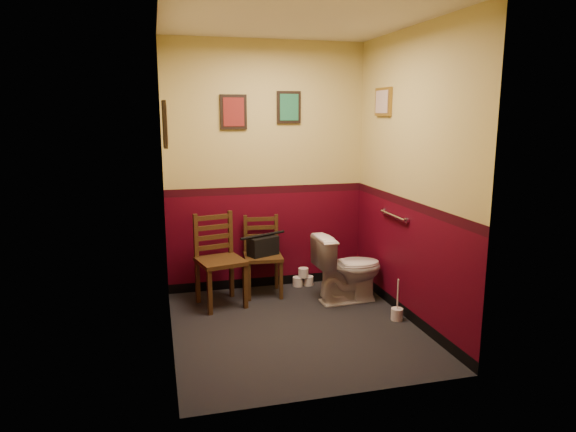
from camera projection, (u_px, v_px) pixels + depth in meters
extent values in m
cube|color=black|center=(295.00, 327.00, 4.72)|extent=(2.20, 2.40, 0.00)
cube|color=silver|center=(296.00, 18.00, 4.19)|extent=(2.20, 2.40, 0.00)
cube|color=#460412|center=(266.00, 168.00, 5.60)|extent=(2.20, 0.00, 2.70)
cube|color=#460412|center=(344.00, 206.00, 3.32)|extent=(2.20, 0.00, 2.70)
cube|color=#460412|center=(165.00, 187.00, 4.19)|extent=(0.00, 2.40, 2.70)
cube|color=#460412|center=(410.00, 178.00, 4.73)|extent=(0.00, 2.40, 2.70)
cylinder|color=silver|center=(393.00, 216.00, 5.04)|extent=(0.03, 0.50, 0.03)
cylinder|color=silver|center=(407.00, 221.00, 4.80)|extent=(0.02, 0.06, 0.06)
cylinder|color=silver|center=(384.00, 211.00, 5.28)|extent=(0.02, 0.06, 0.06)
cube|color=black|center=(233.00, 112.00, 5.37)|extent=(0.28, 0.03, 0.36)
cube|color=maroon|center=(234.00, 112.00, 5.36)|extent=(0.22, 0.01, 0.30)
cube|color=black|center=(289.00, 107.00, 5.51)|extent=(0.26, 0.03, 0.34)
cube|color=#216B48|center=(289.00, 107.00, 5.50)|extent=(0.20, 0.01, 0.28)
cube|color=black|center=(165.00, 124.00, 4.19)|extent=(0.03, 0.30, 0.38)
cube|color=#B69E8F|center=(167.00, 124.00, 4.19)|extent=(0.01, 0.24, 0.31)
cube|color=olive|center=(383.00, 102.00, 5.15)|extent=(0.03, 0.34, 0.28)
cube|color=#B69E8F|center=(382.00, 102.00, 5.15)|extent=(0.01, 0.28, 0.22)
imported|color=white|center=(348.00, 268.00, 5.33)|extent=(0.74, 0.44, 0.70)
cylinder|color=silver|center=(397.00, 314.00, 4.89)|extent=(0.11, 0.11, 0.11)
cylinder|color=silver|center=(398.00, 295.00, 4.85)|extent=(0.02, 0.02, 0.32)
cube|color=#482F15|center=(220.00, 261.00, 5.18)|extent=(0.53, 0.53, 0.04)
cube|color=#482F15|center=(210.00, 292.00, 4.98)|extent=(0.05, 0.05, 0.47)
cube|color=#482F15|center=(198.00, 281.00, 5.30)|extent=(0.05, 0.05, 0.47)
cube|color=#482F15|center=(245.00, 286.00, 5.15)|extent=(0.05, 0.05, 0.47)
cube|color=#482F15|center=(231.00, 276.00, 5.48)|extent=(0.05, 0.05, 0.47)
cube|color=#482F15|center=(196.00, 237.00, 5.22)|extent=(0.05, 0.05, 0.47)
cube|color=#482F15|center=(230.00, 233.00, 5.39)|extent=(0.05, 0.05, 0.47)
cube|color=#482F15|center=(214.00, 247.00, 5.33)|extent=(0.35, 0.11, 0.05)
cube|color=#482F15|center=(213.00, 237.00, 5.31)|extent=(0.35, 0.11, 0.05)
cube|color=#482F15|center=(213.00, 227.00, 5.29)|extent=(0.35, 0.11, 0.05)
cube|color=#482F15|center=(213.00, 217.00, 5.27)|extent=(0.35, 0.11, 0.05)
cube|color=#482F15|center=(263.00, 257.00, 5.50)|extent=(0.43, 0.43, 0.04)
cube|color=#482F15|center=(249.00, 281.00, 5.35)|extent=(0.04, 0.04, 0.42)
cube|color=#482F15|center=(246.00, 272.00, 5.68)|extent=(0.04, 0.04, 0.42)
cube|color=#482F15|center=(281.00, 280.00, 5.41)|extent=(0.04, 0.04, 0.42)
cube|color=#482F15|center=(277.00, 270.00, 5.74)|extent=(0.04, 0.04, 0.42)
cube|color=#482F15|center=(246.00, 234.00, 5.60)|extent=(0.04, 0.04, 0.42)
cube|color=#482F15|center=(276.00, 233.00, 5.66)|extent=(0.04, 0.04, 0.42)
cube|color=#482F15|center=(261.00, 244.00, 5.65)|extent=(0.32, 0.05, 0.04)
cube|color=#482F15|center=(261.00, 236.00, 5.63)|extent=(0.32, 0.05, 0.04)
cube|color=#482F15|center=(261.00, 228.00, 5.62)|extent=(0.32, 0.05, 0.04)
cube|color=#482F15|center=(261.00, 219.00, 5.60)|extent=(0.32, 0.05, 0.04)
cube|color=black|center=(263.00, 246.00, 5.48)|extent=(0.36, 0.28, 0.20)
cylinder|color=black|center=(263.00, 235.00, 5.46)|extent=(0.27, 0.14, 0.03)
cylinder|color=silver|center=(298.00, 282.00, 5.85)|extent=(0.12, 0.12, 0.10)
cylinder|color=silver|center=(308.00, 281.00, 5.88)|extent=(0.12, 0.12, 0.10)
cylinder|color=silver|center=(303.00, 273.00, 5.83)|extent=(0.12, 0.12, 0.10)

